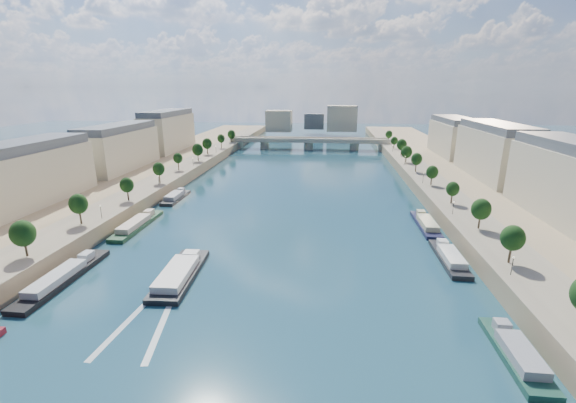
# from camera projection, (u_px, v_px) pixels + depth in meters

# --- Properties ---
(ground) EXTENTS (700.00, 700.00, 0.00)m
(ground) POSITION_uv_depth(u_px,v_px,m) (288.00, 210.00, 139.19)
(ground) COLOR #0B2632
(ground) RESTS_ON ground
(quay_left) EXTENTS (44.00, 520.00, 5.00)m
(quay_left) POSITION_uv_depth(u_px,v_px,m) (99.00, 197.00, 145.72)
(quay_left) COLOR #9E8460
(quay_left) RESTS_ON ground
(quay_right) EXTENTS (44.00, 520.00, 5.00)m
(quay_right) POSITION_uv_depth(u_px,v_px,m) (497.00, 210.00, 131.23)
(quay_right) COLOR #9E8460
(quay_right) RESTS_ON ground
(pave_left) EXTENTS (14.00, 520.00, 0.10)m
(pave_left) POSITION_uv_depth(u_px,v_px,m) (136.00, 192.00, 143.48)
(pave_left) COLOR gray
(pave_left) RESTS_ON quay_left
(pave_right) EXTENTS (14.00, 520.00, 0.10)m
(pave_right) POSITION_uv_depth(u_px,v_px,m) (453.00, 201.00, 132.01)
(pave_right) COLOR gray
(pave_right) RESTS_ON quay_right
(trees_left) EXTENTS (4.80, 268.80, 8.26)m
(trees_left) POSITION_uv_depth(u_px,v_px,m) (142.00, 177.00, 143.63)
(trees_left) COLOR #382B1E
(trees_left) RESTS_ON ground
(trees_right) EXTENTS (4.80, 268.80, 8.26)m
(trees_right) POSITION_uv_depth(u_px,v_px,m) (441.00, 179.00, 140.19)
(trees_right) COLOR #382B1E
(trees_right) RESTS_ON ground
(lamps_left) EXTENTS (0.36, 200.36, 4.28)m
(lamps_left) POSITION_uv_depth(u_px,v_px,m) (134.00, 192.00, 132.71)
(lamps_left) COLOR black
(lamps_left) RESTS_ON ground
(lamps_right) EXTENTS (0.36, 200.36, 4.28)m
(lamps_right) POSITION_uv_depth(u_px,v_px,m) (436.00, 189.00, 136.44)
(lamps_right) COLOR black
(lamps_right) RESTS_ON ground
(buildings_left) EXTENTS (16.00, 226.00, 23.20)m
(buildings_left) POSITION_uv_depth(u_px,v_px,m) (81.00, 155.00, 154.47)
(buildings_left) COLOR #C1B595
(buildings_left) RESTS_ON ground
(buildings_right) EXTENTS (16.00, 226.00, 23.20)m
(buildings_right) POSITION_uv_depth(u_px,v_px,m) (528.00, 163.00, 137.37)
(buildings_right) COLOR #C1B595
(buildings_right) RESTS_ON ground
(skyline) EXTENTS (79.00, 42.00, 22.00)m
(skyline) POSITION_uv_depth(u_px,v_px,m) (317.00, 120.00, 343.88)
(skyline) COLOR #C1B595
(skyline) RESTS_ON ground
(bridge) EXTENTS (112.00, 12.00, 8.15)m
(bridge) POSITION_uv_depth(u_px,v_px,m) (309.00, 142.00, 273.55)
(bridge) COLOR #C1B79E
(bridge) RESTS_ON ground
(tour_barge) EXTENTS (8.55, 25.77, 3.62)m
(tour_barge) POSITION_uv_depth(u_px,v_px,m) (180.00, 274.00, 89.52)
(tour_barge) COLOR black
(tour_barge) RESTS_ON ground
(wake) EXTENTS (10.75, 26.02, 0.04)m
(wake) POSITION_uv_depth(u_px,v_px,m) (148.00, 318.00, 73.90)
(wake) COLOR silver
(wake) RESTS_ON ground
(moored_barges_left) EXTENTS (5.00, 149.75, 3.60)m
(moored_barges_left) POSITION_uv_depth(u_px,v_px,m) (65.00, 276.00, 88.63)
(moored_barges_left) COLOR #1A1836
(moored_barges_left) RESTS_ON ground
(moored_barges_right) EXTENTS (5.00, 121.81, 3.60)m
(moored_barges_right) POSITION_uv_depth(u_px,v_px,m) (480.00, 302.00, 78.01)
(moored_barges_right) COLOR black
(moored_barges_right) RESTS_ON ground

